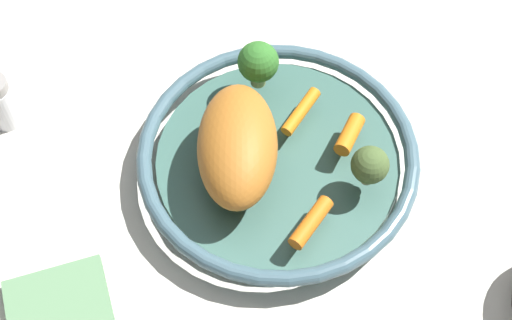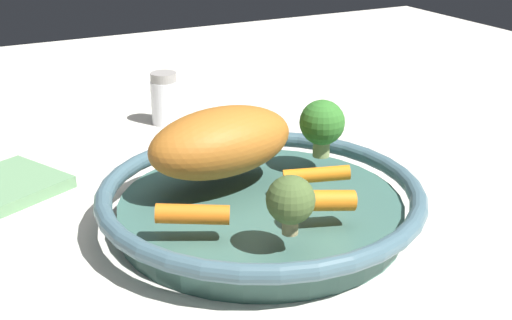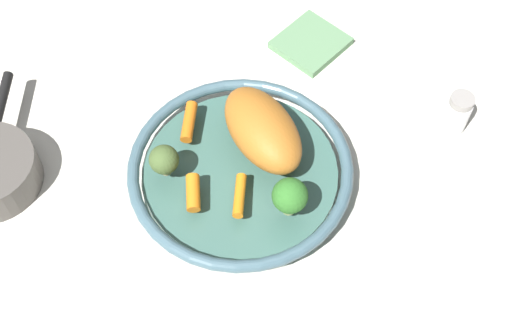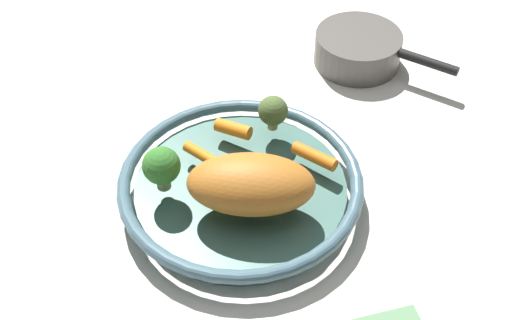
{
  "view_description": "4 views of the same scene",
  "coord_description": "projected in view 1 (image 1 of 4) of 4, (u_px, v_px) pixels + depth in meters",
  "views": [
    {
      "loc": [
        -0.47,
        -0.04,
        0.77
      ],
      "look_at": [
        -0.03,
        0.02,
        0.06
      ],
      "focal_mm": 51.65,
      "sensor_mm": 36.0,
      "label": 1
    },
    {
      "loc": [
        -0.31,
        -0.58,
        0.34
      ],
      "look_at": [
        -0.0,
        0.01,
        0.07
      ],
      "focal_mm": 49.13,
      "sensor_mm": 36.0,
      "label": 2
    },
    {
      "loc": [
        0.5,
        -0.17,
        0.87
      ],
      "look_at": [
        0.02,
        0.02,
        0.08
      ],
      "focal_mm": 46.55,
      "sensor_mm": 36.0,
      "label": 3
    },
    {
      "loc": [
        -0.14,
        0.61,
        0.7
      ],
      "look_at": [
        -0.02,
        -0.01,
        0.07
      ],
      "focal_mm": 46.9,
      "sensor_mm": 36.0,
      "label": 4
    }
  ],
  "objects": [
    {
      "name": "serving_bowl",
      "position": [
        278.0,
        160.0,
        0.89
      ],
      "size": [
        0.34,
        0.34,
        0.05
      ],
      "color": "#3D665B",
      "rests_on": "ground_plane"
    },
    {
      "name": "baby_carrot_back",
      "position": [
        301.0,
        111.0,
        0.89
      ],
      "size": [
        0.07,
        0.04,
        0.02
      ],
      "primitive_type": "cylinder",
      "rotation": [
        1.64,
        0.0,
        4.28
      ],
      "color": "orange",
      "rests_on": "serving_bowl"
    },
    {
      "name": "salt_shaker",
      "position": [
        0.0,
        102.0,
        0.92
      ],
      "size": [
        0.04,
        0.04,
        0.08
      ],
      "color": "white",
      "rests_on": "ground_plane"
    },
    {
      "name": "broccoli_floret_edge",
      "position": [
        370.0,
        165.0,
        0.82
      ],
      "size": [
        0.04,
        0.04,
        0.05
      ],
      "color": "tan",
      "rests_on": "serving_bowl"
    },
    {
      "name": "baby_carrot_right",
      "position": [
        350.0,
        134.0,
        0.87
      ],
      "size": [
        0.06,
        0.04,
        0.02
      ],
      "primitive_type": "cylinder",
      "rotation": [
        1.49,
        0.0,
        4.42
      ],
      "color": "orange",
      "rests_on": "serving_bowl"
    },
    {
      "name": "roast_chicken_piece",
      "position": [
        237.0,
        145.0,
        0.83
      ],
      "size": [
        0.18,
        0.11,
        0.07
      ],
      "primitive_type": "ellipsoid",
      "rotation": [
        0.0,
        0.0,
        3.28
      ],
      "color": "#B96C25",
      "rests_on": "serving_bowl"
    },
    {
      "name": "ground_plane",
      "position": [
        277.0,
        171.0,
        0.91
      ],
      "size": [
        1.97,
        1.97,
        0.0
      ],
      "primitive_type": "plane",
      "color": "silver"
    },
    {
      "name": "broccoli_floret_mid",
      "position": [
        258.0,
        63.0,
        0.89
      ],
      "size": [
        0.05,
        0.05,
        0.07
      ],
      "color": "#97A966",
      "rests_on": "serving_bowl"
    },
    {
      "name": "dish_towel",
      "position": [
        60.0,
        312.0,
        0.8
      ],
      "size": [
        0.14,
        0.15,
        0.01
      ],
      "primitive_type": "cube",
      "rotation": [
        0.0,
        0.0,
        0.45
      ],
      "color": "#669366",
      "rests_on": "ground_plane"
    },
    {
      "name": "baby_carrot_left",
      "position": [
        311.0,
        222.0,
        0.81
      ],
      "size": [
        0.07,
        0.05,
        0.02
      ],
      "primitive_type": "cylinder",
      "rotation": [
        1.61,
        0.0,
        1.11
      ],
      "color": "orange",
      "rests_on": "serving_bowl"
    }
  ]
}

